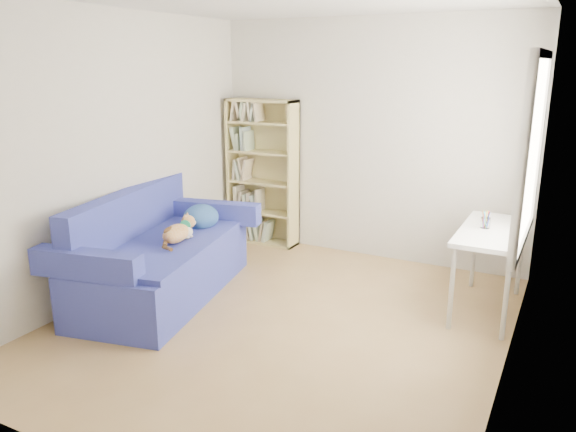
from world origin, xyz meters
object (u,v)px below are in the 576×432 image
(sofa, at_px, (160,257))
(bookshelf, at_px, (263,178))
(pen_cup, at_px, (485,222))
(desk, at_px, (492,238))

(sofa, height_order, bookshelf, bookshelf)
(sofa, bearing_deg, pen_cup, 9.34)
(pen_cup, bearing_deg, desk, -7.75)
(pen_cup, bearing_deg, sofa, -159.04)
(sofa, distance_m, desk, 2.98)
(desk, distance_m, pen_cup, 0.15)
(sofa, xyz_separation_m, desk, (2.78, 1.03, 0.31))
(bookshelf, bearing_deg, sofa, -91.75)
(bookshelf, distance_m, pen_cup, 2.77)
(sofa, relative_size, desk, 1.91)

